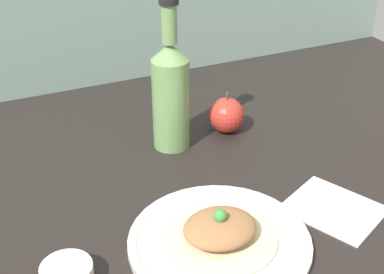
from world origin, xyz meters
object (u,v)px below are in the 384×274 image
apple (226,115)px  cider_bottle (171,92)px  plated_food (219,230)px  plate (219,241)px

apple → cider_bottle: bearing=-177.6°
cider_bottle → plated_food: bearing=-99.2°
plated_food → apple: apple is taller
plated_food → apple: bearing=60.7°
cider_bottle → apple: size_ratio=3.37×
plated_food → plate: bearing=90.0°
plated_food → apple: (18.48, 32.86, 0.83)cm
plate → plated_food: (0.00, -0.00, 2.25)cm
plated_food → cider_bottle: bearing=80.8°
plate → apple: 37.82cm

